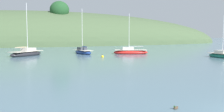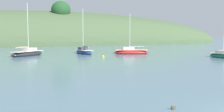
{
  "view_description": "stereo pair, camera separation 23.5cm",
  "coord_description": "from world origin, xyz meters",
  "px_view_note": "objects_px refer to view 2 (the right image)",
  "views": [
    {
      "loc": [
        -10.49,
        -7.53,
        3.8
      ],
      "look_at": [
        0.0,
        20.0,
        1.2
      ],
      "focal_mm": 39.26,
      "sensor_mm": 36.0,
      "label": 1
    },
    {
      "loc": [
        -10.27,
        -7.62,
        3.8
      ],
      "look_at": [
        0.0,
        20.0,
        1.2
      ],
      "focal_mm": 39.26,
      "sensor_mm": 36.0,
      "label": 2
    }
  ],
  "objects_px": {
    "sailboat_navy_dinghy": "(131,52)",
    "mooring_buoy_channel": "(103,57)",
    "sailboat_teal_outer": "(224,56)",
    "sailboat_cream_ketch": "(84,52)",
    "sailboat_grey_yawl": "(27,53)",
    "duck_lead": "(173,108)"
  },
  "relations": [
    {
      "from": "sailboat_teal_outer",
      "to": "sailboat_navy_dinghy",
      "type": "relative_size",
      "value": 0.88
    },
    {
      "from": "duck_lead",
      "to": "sailboat_teal_outer",
      "type": "bearing_deg",
      "value": 40.62
    },
    {
      "from": "sailboat_teal_outer",
      "to": "sailboat_cream_ketch",
      "type": "distance_m",
      "value": 25.46
    },
    {
      "from": "duck_lead",
      "to": "sailboat_grey_yawl",
      "type": "bearing_deg",
      "value": 99.81
    },
    {
      "from": "sailboat_cream_ketch",
      "to": "mooring_buoy_channel",
      "type": "bearing_deg",
      "value": -82.36
    },
    {
      "from": "sailboat_teal_outer",
      "to": "mooring_buoy_channel",
      "type": "xyz_separation_m",
      "value": [
        -18.16,
        7.88,
        -0.24
      ]
    },
    {
      "from": "sailboat_grey_yawl",
      "to": "duck_lead",
      "type": "height_order",
      "value": "sailboat_grey_yawl"
    },
    {
      "from": "sailboat_navy_dinghy",
      "to": "duck_lead",
      "type": "distance_m",
      "value": 35.61
    },
    {
      "from": "sailboat_grey_yawl",
      "to": "mooring_buoy_channel",
      "type": "relative_size",
      "value": 17.81
    },
    {
      "from": "mooring_buoy_channel",
      "to": "sailboat_teal_outer",
      "type": "bearing_deg",
      "value": -23.46
    },
    {
      "from": "sailboat_teal_outer",
      "to": "duck_lead",
      "type": "xyz_separation_m",
      "value": [
        -23.73,
        -20.35,
        -0.31
      ]
    },
    {
      "from": "sailboat_grey_yawl",
      "to": "mooring_buoy_channel",
      "type": "bearing_deg",
      "value": -32.86
    },
    {
      "from": "sailboat_grey_yawl",
      "to": "sailboat_navy_dinghy",
      "type": "xyz_separation_m",
      "value": [
        19.19,
        -2.67,
        -0.02
      ]
    },
    {
      "from": "sailboat_grey_yawl",
      "to": "sailboat_cream_ketch",
      "type": "distance_m",
      "value": 10.65
    },
    {
      "from": "sailboat_grey_yawl",
      "to": "sailboat_navy_dinghy",
      "type": "bearing_deg",
      "value": -7.93
    },
    {
      "from": "sailboat_teal_outer",
      "to": "sailboat_grey_yawl",
      "type": "relative_size",
      "value": 0.74
    },
    {
      "from": "sailboat_teal_outer",
      "to": "mooring_buoy_channel",
      "type": "distance_m",
      "value": 19.8
    },
    {
      "from": "sailboat_navy_dinghy",
      "to": "mooring_buoy_channel",
      "type": "bearing_deg",
      "value": -146.51
    },
    {
      "from": "sailboat_navy_dinghy",
      "to": "sailboat_cream_ketch",
      "type": "bearing_deg",
      "value": 156.38
    },
    {
      "from": "sailboat_cream_ketch",
      "to": "mooring_buoy_channel",
      "type": "xyz_separation_m",
      "value": [
        1.16,
        -8.68,
        -0.27
      ]
    },
    {
      "from": "sailboat_navy_dinghy",
      "to": "mooring_buoy_channel",
      "type": "xyz_separation_m",
      "value": [
        -7.44,
        -4.92,
        -0.28
      ]
    },
    {
      "from": "sailboat_cream_ketch",
      "to": "sailboat_grey_yawl",
      "type": "bearing_deg",
      "value": -174.13
    }
  ]
}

